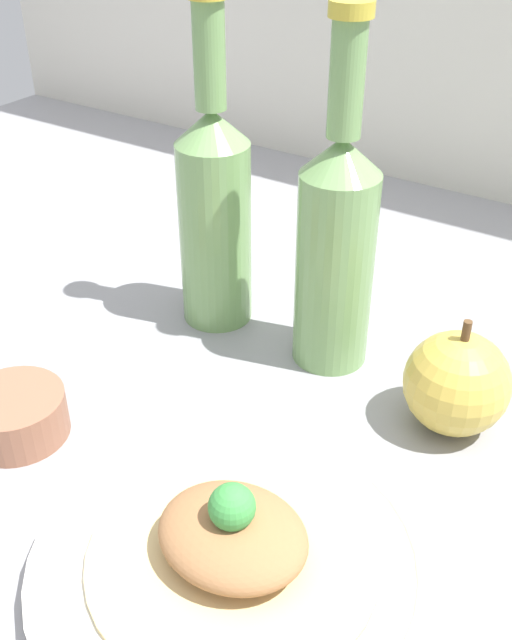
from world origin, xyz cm
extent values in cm
cube|color=gray|center=(0.00, 0.00, -2.00)|extent=(180.00, 110.00, 4.00)
cylinder|color=silver|center=(1.94, -16.49, 0.90)|extent=(27.00, 27.00, 1.80)
torus|color=silver|center=(1.94, -16.49, 1.53)|extent=(26.10, 26.10, 1.26)
cylinder|color=#D6BC7F|center=(1.94, -16.49, 2.00)|extent=(19.31, 19.31, 0.40)
ellipsoid|color=#9E6B42|center=(1.94, -16.49, 3.90)|extent=(10.13, 8.61, 3.40)
sphere|color=green|center=(1.94, -16.49, 6.51)|extent=(3.04, 3.04, 3.04)
cylinder|color=#729E5B|center=(-17.50, 9.03, 9.11)|extent=(6.92, 6.92, 18.21)
cone|color=#729E5B|center=(-17.50, 9.03, 19.77)|extent=(6.92, 6.92, 3.11)
cylinder|color=#729E5B|center=(-17.50, 9.03, 25.82)|extent=(2.77, 2.77, 8.99)
cylinder|color=#729E5B|center=(-4.61, 9.03, 9.11)|extent=(6.92, 6.92, 18.21)
cone|color=#729E5B|center=(-4.61, 9.03, 19.77)|extent=(6.92, 6.92, 3.11)
cylinder|color=#729E5B|center=(-4.61, 9.03, 25.82)|extent=(2.77, 2.77, 8.99)
cylinder|color=gold|center=(-4.61, 9.03, 30.92)|extent=(3.46, 3.46, 1.20)
sphere|color=gold|center=(8.56, 5.84, 4.33)|extent=(8.66, 8.66, 8.66)
cylinder|color=brown|center=(8.56, 5.84, 9.34)|extent=(0.69, 0.69, 1.95)
cylinder|color=#996047|center=(-20.83, -14.56, 1.90)|extent=(8.33, 8.33, 3.81)
camera|label=1|loc=(20.82, -42.84, 41.84)|focal=42.00mm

